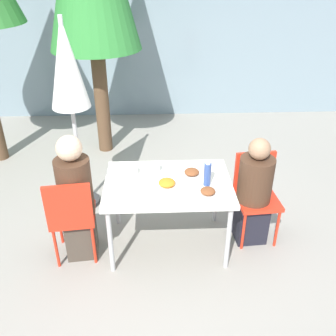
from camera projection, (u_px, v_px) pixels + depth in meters
ground_plane at (168, 243)px, 3.81m from camera, size 24.00×24.00×0.00m
building_facade at (159, 27)px, 6.23m from camera, size 10.00×0.20×3.00m
dining_table at (168, 188)px, 3.48m from camera, size 1.17×0.83×0.73m
chair_left at (72, 213)px, 3.37m from camera, size 0.44×0.44×0.89m
person_left at (77, 201)px, 3.40m from camera, size 0.31×0.31×1.25m
chair_right at (256, 189)px, 3.71m from camera, size 0.43×0.43×0.89m
person_right at (253, 194)px, 3.64m from camera, size 0.33×0.33×1.12m
closed_umbrella at (67, 72)px, 3.66m from camera, size 0.39×0.39×2.08m
plate_0 at (192, 173)px, 3.54m from camera, size 0.25×0.25×0.07m
plate_1 at (167, 184)px, 3.37m from camera, size 0.27×0.27×0.07m
plate_2 at (208, 193)px, 3.25m from camera, size 0.24×0.24×0.07m
bottle at (207, 174)px, 3.36m from camera, size 0.06×0.06×0.24m
drinking_cup at (156, 167)px, 3.60m from camera, size 0.08×0.08×0.09m
salad_bowl at (129, 171)px, 3.57m from camera, size 0.17×0.17×0.06m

